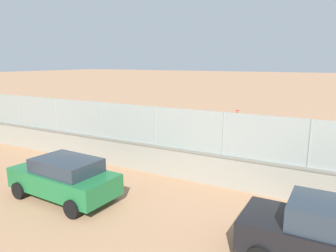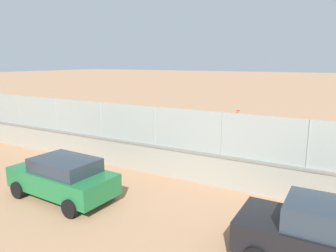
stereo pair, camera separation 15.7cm
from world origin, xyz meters
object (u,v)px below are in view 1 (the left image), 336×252
at_px(player_near_wall_returning, 170,121).
at_px(sports_ball, 216,114).
at_px(player_at_service_line, 237,119).
at_px(player_foreground_swinging, 173,139).
at_px(courtside_bench, 264,165).
at_px(parked_car_green, 64,177).
at_px(spare_ball_by_wall, 108,151).
at_px(parked_car_black, 332,236).

bearing_deg(player_near_wall_returning, sports_ball, -153.92).
relative_size(player_at_service_line, player_foreground_swinging, 0.93).
bearing_deg(courtside_bench, sports_ball, -53.39).
relative_size(player_at_service_line, player_near_wall_returning, 0.92).
bearing_deg(sports_ball, player_at_service_line, -108.84).
height_order(player_near_wall_returning, parked_car_green, player_near_wall_returning).
bearing_deg(parked_car_green, courtside_bench, -134.28).
bearing_deg(player_at_service_line, spare_ball_by_wall, 63.07).
relative_size(player_near_wall_returning, parked_car_black, 0.39).
relative_size(player_foreground_swinging, spare_ball_by_wall, 12.52).
bearing_deg(parked_car_green, player_foreground_swinging, -98.73).
distance_m(player_near_wall_returning, sports_ball, 3.10).
bearing_deg(player_near_wall_returning, parked_car_black, 134.22).
distance_m(player_at_service_line, player_foreground_swinging, 7.86).
height_order(sports_ball, parked_car_green, sports_ball).
height_order(sports_ball, spare_ball_by_wall, sports_ball).
bearing_deg(player_near_wall_returning, parked_car_green, 98.12).
bearing_deg(player_foreground_swinging, player_at_service_line, -97.37).
relative_size(player_at_service_line, spare_ball_by_wall, 11.58).
height_order(player_at_service_line, parked_car_black, parked_car_black).
height_order(player_foreground_swinging, sports_ball, player_foreground_swinging).
relative_size(spare_ball_by_wall, courtside_bench, 0.08).
distance_m(player_near_wall_returning, parked_car_green, 10.75).
relative_size(courtside_bench, parked_car_black, 0.39).
xyz_separation_m(player_foreground_swinging, parked_car_black, (-7.60, 6.16, -0.10)).
xyz_separation_m(courtside_bench, parked_car_green, (5.76, 5.90, 0.35)).
xyz_separation_m(parked_car_green, parked_car_black, (-8.59, -0.26, 0.05)).
distance_m(sports_ball, parked_car_black, 13.86).
xyz_separation_m(player_near_wall_returning, player_foreground_swinging, (-2.50, 4.22, -0.00)).
distance_m(player_at_service_line, sports_ball, 2.42).
bearing_deg(parked_car_black, player_foreground_swinging, -39.01).
height_order(player_at_service_line, courtside_bench, player_at_service_line).
height_order(player_foreground_swinging, courtside_bench, player_foreground_swinging).
relative_size(player_near_wall_returning, parked_car_green, 0.39).
distance_m(player_foreground_swinging, courtside_bench, 4.82).
bearing_deg(courtside_bench, parked_car_black, 116.66).
bearing_deg(sports_ball, parked_car_black, 122.09).
distance_m(player_near_wall_returning, spare_ball_by_wall, 5.43).
distance_m(courtside_bench, parked_car_black, 6.33).
bearing_deg(parked_car_green, parked_car_black, -178.28).
bearing_deg(parked_car_green, spare_ball_by_wall, -65.11).
xyz_separation_m(sports_ball, spare_ball_by_wall, (3.73, 6.61, -1.38)).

